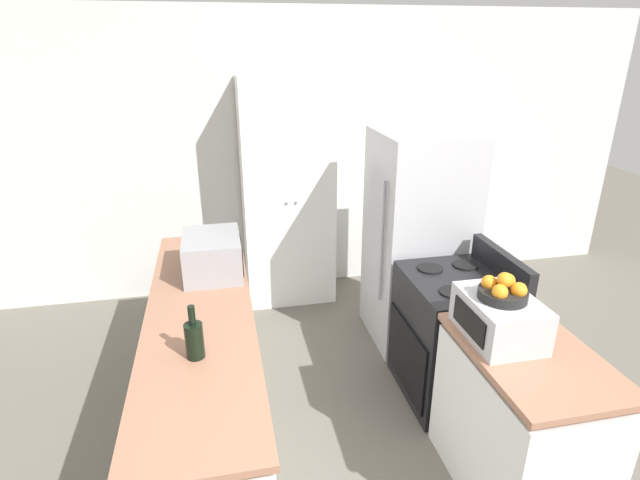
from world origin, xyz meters
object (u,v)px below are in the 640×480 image
(refrigerator, at_px, (418,240))
(microwave, at_px, (213,255))
(stove, at_px, (453,336))
(toaster_oven, at_px, (499,318))
(wine_bottle, at_px, (194,339))
(fruit_bowl, at_px, (503,290))
(pantry_cabinet, at_px, (288,194))

(refrigerator, xyz_separation_m, microwave, (-1.58, -0.35, 0.16))
(stove, relative_size, toaster_oven, 2.33)
(microwave, relative_size, wine_bottle, 1.68)
(stove, distance_m, refrigerator, 0.86)
(stove, height_order, wine_bottle, wine_bottle)
(refrigerator, height_order, toaster_oven, refrigerator)
(wine_bottle, bearing_deg, fruit_bowl, -5.49)
(stove, height_order, toaster_oven, toaster_oven)
(pantry_cabinet, relative_size, toaster_oven, 4.57)
(refrigerator, bearing_deg, wine_bottle, -142.51)
(stove, xyz_separation_m, wine_bottle, (-1.65, -0.52, 0.53))
(toaster_oven, bearing_deg, microwave, 142.90)
(toaster_oven, bearing_deg, wine_bottle, 174.68)
(stove, distance_m, toaster_oven, 0.87)
(wine_bottle, height_order, toaster_oven, wine_bottle)
(pantry_cabinet, xyz_separation_m, refrigerator, (0.90, -0.89, -0.17))
(stove, height_order, refrigerator, refrigerator)
(wine_bottle, relative_size, toaster_oven, 0.62)
(microwave, xyz_separation_m, fruit_bowl, (1.42, -1.08, 0.14))
(stove, distance_m, microwave, 1.70)
(stove, bearing_deg, fruit_bowl, -101.03)
(refrigerator, height_order, wine_bottle, refrigerator)
(stove, bearing_deg, pantry_cabinet, 117.84)
(microwave, bearing_deg, refrigerator, 12.48)
(pantry_cabinet, height_order, stove, pantry_cabinet)
(toaster_oven, xyz_separation_m, fruit_bowl, (-0.00, -0.00, 0.16))
(fruit_bowl, bearing_deg, microwave, 142.72)
(refrigerator, distance_m, toaster_oven, 1.44)
(pantry_cabinet, distance_m, fruit_bowl, 2.44)
(microwave, height_order, toaster_oven, microwave)
(pantry_cabinet, height_order, refrigerator, pantry_cabinet)
(refrigerator, distance_m, microwave, 1.62)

